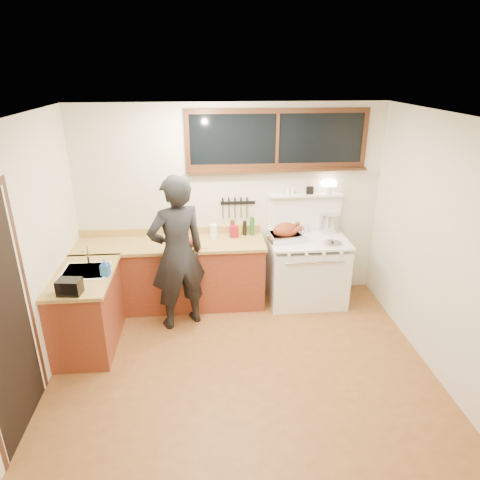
{
  "coord_description": "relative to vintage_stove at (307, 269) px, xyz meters",
  "views": [
    {
      "loc": [
        -0.35,
        -3.67,
        3.0
      ],
      "look_at": [
        0.05,
        0.85,
        1.15
      ],
      "focal_mm": 32.0,
      "sensor_mm": 36.0,
      "label": 1
    }
  ],
  "objects": [
    {
      "name": "soap_bottle",
      "position": [
        -2.43,
        -0.83,
        0.53
      ],
      "size": [
        0.1,
        0.1,
        0.19
      ],
      "color": "#235DB2",
      "rests_on": "counter_left"
    },
    {
      "name": "man",
      "position": [
        -1.68,
        -0.44,
        0.48
      ],
      "size": [
        0.82,
        0.7,
        1.9
      ],
      "color": "black",
      "rests_on": "ground"
    },
    {
      "name": "roast_turkey",
      "position": [
        -0.31,
        -0.02,
        0.53
      ],
      "size": [
        0.46,
        0.36,
        0.24
      ],
      "color": "silver",
      "rests_on": "vintage_stove"
    },
    {
      "name": "cutting_board",
      "position": [
        -1.53,
        -0.13,
        0.48
      ],
      "size": [
        0.44,
        0.38,
        0.13
      ],
      "color": "#AF8B45",
      "rests_on": "counter_back"
    },
    {
      "name": "room_shell",
      "position": [
        -1.0,
        -1.41,
        1.18
      ],
      "size": [
        4.1,
        3.6,
        2.65
      ],
      "color": "beige",
      "rests_on": "ground"
    },
    {
      "name": "saucepan",
      "position": [
        -0.01,
        0.27,
        0.49
      ],
      "size": [
        0.17,
        0.28,
        0.11
      ],
      "color": "silver",
      "rests_on": "vintage_stove"
    },
    {
      "name": "ground_plane",
      "position": [
        -1.0,
        -1.41,
        -0.48
      ],
      "size": [
        4.0,
        3.5,
        0.02
      ],
      "primitive_type": "cube",
      "color": "brown"
    },
    {
      "name": "vintage_stove",
      "position": [
        0.0,
        0.0,
        0.0
      ],
      "size": [
        1.02,
        0.74,
        1.6
      ],
      "color": "white",
      "rests_on": "ground"
    },
    {
      "name": "sink_unit",
      "position": [
        -2.68,
        -0.71,
        0.38
      ],
      "size": [
        0.5,
        0.45,
        0.37
      ],
      "color": "white",
      "rests_on": "counter_left"
    },
    {
      "name": "left_doorway",
      "position": [
        -2.99,
        -1.96,
        0.62
      ],
      "size": [
        0.02,
        1.04,
        2.17
      ],
      "color": "black",
      "rests_on": "ground"
    },
    {
      "name": "knife_strip",
      "position": [
        -0.92,
        0.32,
        0.84
      ],
      "size": [
        0.46,
        0.03,
        0.28
      ],
      "color": "black",
      "rests_on": "room_shell"
    },
    {
      "name": "stockpot",
      "position": [
        0.34,
        0.26,
        0.56
      ],
      "size": [
        0.36,
        0.36,
        0.26
      ],
      "color": "silver",
      "rests_on": "vintage_stove"
    },
    {
      "name": "counter_left",
      "position": [
        -2.7,
        -0.79,
        -0.02
      ],
      "size": [
        0.64,
        1.09,
        0.9
      ],
      "color": "maroon",
      "rests_on": "ground"
    },
    {
      "name": "coffee_tin",
      "position": [
        -0.97,
        0.16,
        0.51
      ],
      "size": [
        0.11,
        0.09,
        0.16
      ],
      "color": "maroon",
      "rests_on": "counter_back"
    },
    {
      "name": "bottle_cluster",
      "position": [
        -0.84,
        0.22,
        0.54
      ],
      "size": [
        0.32,
        0.06,
        0.25
      ],
      "color": "black",
      "rests_on": "counter_back"
    },
    {
      "name": "toaster",
      "position": [
        -2.7,
        -1.21,
        0.51
      ],
      "size": [
        0.24,
        0.18,
        0.16
      ],
      "color": "black",
      "rests_on": "counter_left"
    },
    {
      "name": "pitcher",
      "position": [
        -1.23,
        0.15,
        0.52
      ],
      "size": [
        0.12,
        0.12,
        0.18
      ],
      "color": "white",
      "rests_on": "counter_back"
    },
    {
      "name": "pot_lid",
      "position": [
        0.26,
        -0.2,
        0.44
      ],
      "size": [
        0.25,
        0.25,
        0.04
      ],
      "color": "silver",
      "rests_on": "vintage_stove"
    },
    {
      "name": "back_window",
      "position": [
        -0.4,
        0.31,
        1.6
      ],
      "size": [
        2.32,
        0.13,
        0.77
      ],
      "color": "black",
      "rests_on": "room_shell"
    },
    {
      "name": "counter_back",
      "position": [
        -1.8,
        0.04,
        -0.01
      ],
      "size": [
        2.44,
        0.64,
        1.0
      ],
      "color": "maroon",
      "rests_on": "ground"
    }
  ]
}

